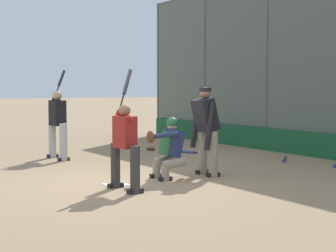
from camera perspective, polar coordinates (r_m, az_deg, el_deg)
name	(u,v)px	position (r m, az deg, el deg)	size (l,w,h in m)	color
ground_plane	(116,185)	(10.30, -5.29, -5.98)	(160.00, 160.00, 0.00)	#9E7F5B
home_plate_marker	(116,185)	(10.30, -5.29, -5.95)	(0.43, 0.43, 0.01)	white
batter_at_plate	(125,144)	(9.64, -4.40, -1.79)	(1.02, 0.61, 2.10)	#333333
catcher_behind_plate	(169,147)	(10.86, 0.06, -2.14)	(0.64, 0.78, 1.20)	gray
umpire_home	(206,128)	(11.26, 3.86, -0.21)	(0.72, 0.46, 1.78)	gray
batter_on_deck	(58,122)	(14.08, -11.15, 0.40)	(1.06, 0.58, 2.21)	#B7B7BC
spare_bat_by_padding	(190,152)	(15.12, 2.23, -2.66)	(0.80, 0.26, 0.07)	black
spare_bat_third_base_side	(336,165)	(13.19, 16.72, -3.80)	(0.50, 0.75, 0.07)	black
spare_bat_first_base_side	(284,160)	(13.80, 11.72, -3.38)	(0.61, 0.65, 0.07)	black
fielding_glove_on_dirt	(151,149)	(15.80, -1.73, -2.32)	(0.27, 0.21, 0.10)	#56331E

